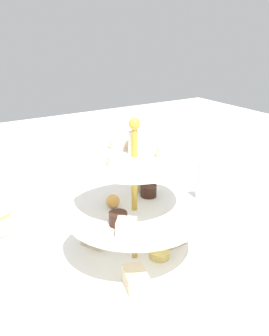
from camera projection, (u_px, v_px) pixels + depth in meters
name	position (u px, v px, depth m)	size (l,w,h in m)	color
ground_plane	(134.00, 261.00, 0.72)	(2.40, 2.40, 0.00)	white
tiered_serving_stand	(135.00, 222.00, 0.69)	(0.30, 0.30, 0.27)	white
water_glass_tall_right	(211.00, 185.00, 0.91)	(0.07, 0.07, 0.11)	silver
butter_knife_right	(80.00, 192.00, 1.01)	(0.17, 0.01, 0.00)	silver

